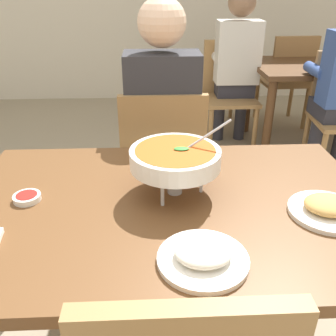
{
  "coord_description": "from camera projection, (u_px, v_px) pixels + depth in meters",
  "views": [
    {
      "loc": [
        -0.06,
        -1.03,
        1.38
      ],
      "look_at": [
        0.0,
        0.15,
        0.77
      ],
      "focal_mm": 39.88,
      "sensor_mm": 36.0,
      "label": 1
    }
  ],
  "objects": [
    {
      "name": "dining_table_main",
      "position": [
        170.0,
        226.0,
        1.27
      ],
      "size": [
        1.37,
        0.9,
        0.72
      ],
      "color": "brown",
      "rests_on": "ground_plane"
    },
    {
      "name": "chair_diner_main",
      "position": [
        163.0,
        161.0,
        1.97
      ],
      "size": [
        0.44,
        0.44,
        0.9
      ],
      "color": "olive",
      "rests_on": "ground_plane"
    },
    {
      "name": "diner_main",
      "position": [
        162.0,
        117.0,
        1.89
      ],
      "size": [
        0.4,
        0.45,
        1.31
      ],
      "color": "#2D2D38",
      "rests_on": "ground_plane"
    },
    {
      "name": "curry_bowl",
      "position": [
        175.0,
        159.0,
        1.22
      ],
      "size": [
        0.33,
        0.3,
        0.26
      ],
      "color": "silver",
      "rests_on": "dining_table_main"
    },
    {
      "name": "rice_plate",
      "position": [
        203.0,
        256.0,
        0.96
      ],
      "size": [
        0.24,
        0.24,
        0.06
      ],
      "color": "white",
      "rests_on": "dining_table_main"
    },
    {
      "name": "appetizer_plate",
      "position": [
        328.0,
        208.0,
        1.16
      ],
      "size": [
        0.24,
        0.24,
        0.06
      ],
      "color": "white",
      "rests_on": "dining_table_main"
    },
    {
      "name": "sauce_dish",
      "position": [
        27.0,
        197.0,
        1.23
      ],
      "size": [
        0.09,
        0.09,
        0.02
      ],
      "color": "white",
      "rests_on": "dining_table_main"
    },
    {
      "name": "dining_table_far",
      "position": [
        311.0,
        79.0,
        3.19
      ],
      "size": [
        1.0,
        0.8,
        0.72
      ],
      "color": "#51331C",
      "rests_on": "ground_plane"
    },
    {
      "name": "chair_bg_middle",
      "position": [
        228.0,
        88.0,
        3.26
      ],
      "size": [
        0.45,
        0.45,
        0.9
      ],
      "color": "olive",
      "rests_on": "ground_plane"
    },
    {
      "name": "chair_bg_right",
      "position": [
        288.0,
        76.0,
        3.64
      ],
      "size": [
        0.46,
        0.46,
        0.9
      ],
      "color": "olive",
      "rests_on": "ground_plane"
    },
    {
      "name": "chair_bg_window",
      "position": [
        229.0,
        75.0,
        3.69
      ],
      "size": [
        0.46,
        0.46,
        0.9
      ],
      "color": "olive",
      "rests_on": "ground_plane"
    },
    {
      "name": "patron_bg_middle",
      "position": [
        236.0,
        61.0,
        3.15
      ],
      "size": [
        0.4,
        0.45,
        1.31
      ],
      "color": "#2D2D38",
      "rests_on": "ground_plane"
    }
  ]
}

